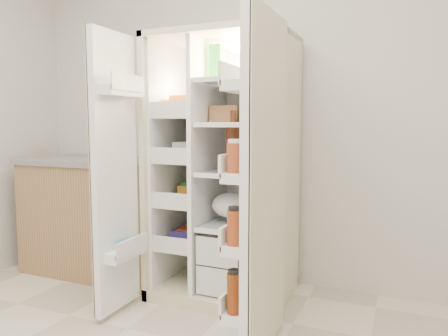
% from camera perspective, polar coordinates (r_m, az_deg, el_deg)
% --- Properties ---
extents(wall_back, '(4.00, 0.02, 2.70)m').
position_cam_1_polar(wall_back, '(3.25, 4.89, 8.48)').
color(wall_back, silver).
rests_on(wall_back, floor).
extents(refrigerator, '(0.92, 0.70, 1.80)m').
position_cam_1_polar(refrigerator, '(3.00, 0.68, -2.86)').
color(refrigerator, beige).
rests_on(refrigerator, floor).
extents(freezer_door, '(0.15, 0.40, 1.72)m').
position_cam_1_polar(freezer_door, '(2.72, -14.40, -0.86)').
color(freezer_door, white).
rests_on(freezer_door, floor).
extents(fridge_door, '(0.17, 0.58, 1.72)m').
position_cam_1_polar(fridge_door, '(2.18, 5.01, -3.04)').
color(fridge_door, white).
rests_on(fridge_door, floor).
extents(kitchen_counter, '(1.28, 0.68, 0.93)m').
position_cam_1_polar(kitchen_counter, '(3.61, -15.81, -6.12)').
color(kitchen_counter, '#A57D52').
rests_on(kitchen_counter, floor).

